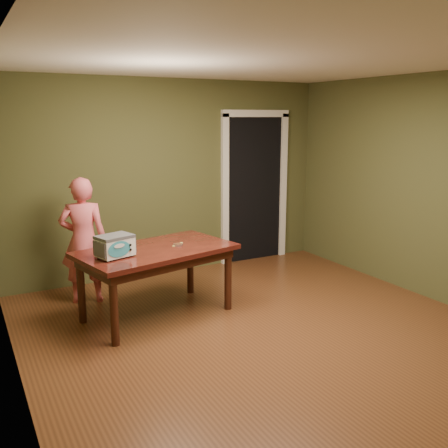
% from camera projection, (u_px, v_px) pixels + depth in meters
% --- Properties ---
extents(floor, '(5.00, 5.00, 0.00)m').
position_uv_depth(floor, '(274.00, 339.00, 4.82)').
color(floor, brown).
rests_on(floor, ground).
extents(room_shell, '(4.52, 5.02, 2.61)m').
position_uv_depth(room_shell, '(278.00, 162.00, 4.46)').
color(room_shell, '#464927').
rests_on(room_shell, ground).
extents(doorway, '(1.10, 0.66, 2.25)m').
position_uv_depth(doorway, '(244.00, 187.00, 7.60)').
color(doorway, black).
rests_on(doorway, ground).
extents(dining_table, '(1.75, 1.21, 0.75)m').
position_uv_depth(dining_table, '(156.00, 257.00, 5.26)').
color(dining_table, black).
rests_on(dining_table, floor).
extents(toy_oven, '(0.41, 0.33, 0.22)m').
position_uv_depth(toy_oven, '(115.00, 245.00, 4.89)').
color(toy_oven, '#4C4F54').
rests_on(toy_oven, dining_table).
extents(baking_pan, '(0.10, 0.10, 0.02)m').
position_uv_depth(baking_pan, '(178.00, 245.00, 5.34)').
color(baking_pan, silver).
rests_on(baking_pan, dining_table).
extents(spatula, '(0.16, 0.12, 0.01)m').
position_uv_depth(spatula, '(178.00, 244.00, 5.38)').
color(spatula, '#DCD15F').
rests_on(spatula, dining_table).
extents(child, '(0.61, 0.50, 1.45)m').
position_uv_depth(child, '(83.00, 240.00, 5.67)').
color(child, '#ED616B').
rests_on(child, floor).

